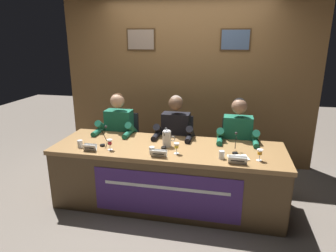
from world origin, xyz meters
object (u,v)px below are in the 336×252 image
at_px(document_stack_right, 238,158).
at_px(nameplate_right, 238,160).
at_px(microphone_right, 235,146).
at_px(chair_center, 177,150).
at_px(chair_left, 123,146).
at_px(water_cup_right, 222,155).
at_px(conference_table, 166,168).
at_px(nameplate_left, 90,147).
at_px(water_cup_left, 80,144).
at_px(nameplate_center, 159,153).
at_px(microphone_center, 164,141).
at_px(juice_glass_right, 260,153).
at_px(water_cup_center, 152,151).
at_px(juice_glass_center, 177,146).
at_px(panelist_center, 175,136).
at_px(panelist_left, 117,132).
at_px(panelist_right, 237,140).
at_px(chair_right, 236,154).
at_px(water_pitcher_central, 167,139).
at_px(microphone_left, 104,139).
at_px(juice_glass_left, 110,143).

bearing_deg(document_stack_right, nameplate_right, -93.51).
bearing_deg(microphone_right, chair_center, 139.27).
height_order(chair_left, chair_center, same).
relative_size(chair_left, water_cup_right, 10.74).
height_order(conference_table, nameplate_left, nameplate_left).
xyz_separation_m(water_cup_left, chair_center, (0.99, 0.86, -0.32)).
bearing_deg(nameplate_center, conference_table, 81.61).
distance_m(microphone_center, document_stack_right, 0.85).
bearing_deg(chair_center, juice_glass_right, -39.37).
bearing_deg(water_cup_center, chair_left, 127.13).
distance_m(conference_table, juice_glass_center, 0.36).
relative_size(juice_glass_center, water_cup_center, 1.46).
height_order(water_cup_center, document_stack_right, water_cup_center).
xyz_separation_m(panelist_center, document_stack_right, (0.80, -0.61, 0.01)).
bearing_deg(conference_table, document_stack_right, -5.87).
bearing_deg(panelist_left, panelist_right, 0.00).
xyz_separation_m(juice_glass_center, microphone_right, (0.63, 0.16, -0.01)).
relative_size(conference_table, microphone_right, 12.44).
bearing_deg(chair_center, water_cup_center, -97.87).
bearing_deg(panelist_right, chair_center, 165.90).
height_order(chair_center, chair_right, same).
distance_m(chair_left, water_cup_left, 0.94).
height_order(chair_left, document_stack_right, chair_left).
bearing_deg(chair_center, conference_table, -89.88).
bearing_deg(juice_glass_center, chair_right, 51.27).
bearing_deg(water_cup_left, water_pitcher_central, 14.00).
xyz_separation_m(water_cup_left, nameplate_right, (1.78, -0.10, 0.00)).
bearing_deg(microphone_center, conference_table, -63.10).
bearing_deg(water_cup_right, juice_glass_center, 176.15).
bearing_deg(juice_glass_right, juice_glass_center, 179.46).
distance_m(water_cup_left, water_cup_right, 1.62).
height_order(chair_left, chair_right, same).
height_order(nameplate_right, microphone_right, microphone_right).
relative_size(nameplate_left, document_stack_right, 0.65).
xyz_separation_m(water_cup_center, microphone_center, (0.09, 0.23, 0.04)).
height_order(nameplate_center, juice_glass_right, juice_glass_right).
relative_size(water_cup_right, microphone_right, 0.39).
xyz_separation_m(microphone_left, panelist_right, (1.55, 0.53, -0.08)).
xyz_separation_m(water_pitcher_central, document_stack_right, (0.81, -0.20, -0.09)).
height_order(nameplate_center, juice_glass_center, juice_glass_center).
xyz_separation_m(microphone_center, document_stack_right, (0.83, -0.15, -0.07)).
xyz_separation_m(juice_glass_left, panelist_center, (0.62, 0.66, -0.09)).
xyz_separation_m(water_cup_left, panelist_right, (1.79, 0.66, -0.04)).
distance_m(nameplate_left, chair_right, 1.90).
bearing_deg(juice_glass_left, panelist_left, 104.78).
distance_m(juice_glass_center, document_stack_right, 0.67).
height_order(panelist_center, water_cup_center, panelist_center).
height_order(water_cup_left, microphone_left, microphone_left).
bearing_deg(panelist_left, chair_center, 14.10).
bearing_deg(water_pitcher_central, chair_left, 141.77).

